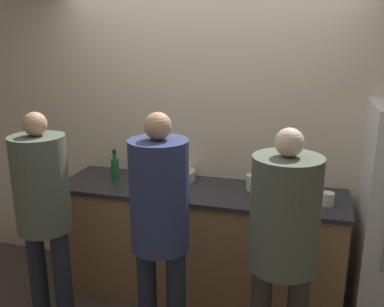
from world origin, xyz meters
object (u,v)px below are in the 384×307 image
object	(u,v)px
person_center	(160,216)
cup_white	(328,199)
person_right	(284,233)
fruit_bowl	(176,175)
person_left	(43,202)
utensil_crock	(254,182)
bottle_green	(115,168)
bottle_red	(280,174)
bottle_clear	(254,188)

from	to	relation	value
person_center	cup_white	size ratio (longest dim) A/B	17.80
person_right	fruit_bowl	size ratio (longest dim) A/B	4.92
person_left	utensil_crock	bearing A→B (deg)	29.18
bottle_green	cup_white	bearing A→B (deg)	-3.29
person_right	cup_white	size ratio (longest dim) A/B	17.26
bottle_red	person_left	bearing A→B (deg)	-149.35
person_right	bottle_red	size ratio (longest dim) A/B	6.50
utensil_crock	person_center	bearing A→B (deg)	-119.95
person_center	bottle_red	size ratio (longest dim) A/B	6.70
person_left	bottle_clear	distance (m)	1.55
person_right	cup_white	bearing A→B (deg)	68.33
utensil_crock	bottle_green	xyz separation A→B (m)	(-1.17, -0.07, 0.04)
bottle_green	fruit_bowl	bearing A→B (deg)	16.08
person_center	bottle_green	world-z (taller)	person_center
utensil_crock	bottle_clear	distance (m)	0.14
person_right	fruit_bowl	bearing A→B (deg)	136.71
person_center	person_right	distance (m)	0.78
person_center	fruit_bowl	xyz separation A→B (m)	(-0.19, 0.92, -0.04)
person_left	person_right	world-z (taller)	person_right
person_center	bottle_clear	size ratio (longest dim) A/B	10.26
bottle_green	bottle_clear	world-z (taller)	bottle_green
bottle_green	bottle_clear	xyz separation A→B (m)	(1.19, -0.07, -0.04)
person_right	cup_white	xyz separation A→B (m)	(0.27, 0.67, -0.02)
person_left	bottle_red	xyz separation A→B (m)	(1.58, 0.93, 0.05)
person_left	cup_white	world-z (taller)	person_left
bottle_green	bottle_red	world-z (taller)	bottle_green
utensil_crock	bottle_red	size ratio (longest dim) A/B	0.96
bottle_green	cup_white	world-z (taller)	bottle_green
fruit_bowl	utensil_crock	distance (m)	0.68
utensil_crock	cup_white	world-z (taller)	utensil_crock
person_right	bottle_red	world-z (taller)	person_right
bottle_red	cup_white	bearing A→B (deg)	-41.29
person_right	bottle_red	distance (m)	1.00
fruit_bowl	cup_white	size ratio (longest dim) A/B	3.51
person_right	bottle_red	bearing A→B (deg)	96.01
bottle_green	cup_white	xyz separation A→B (m)	(1.72, -0.10, -0.05)
cup_white	utensil_crock	bearing A→B (deg)	163.00
bottle_green	bottle_clear	distance (m)	1.19
person_left	utensil_crock	size ratio (longest dim) A/B	6.78
person_center	utensil_crock	bearing A→B (deg)	60.05
bottle_red	cup_white	distance (m)	0.50
person_left	person_right	bearing A→B (deg)	-2.04
fruit_bowl	bottle_clear	distance (m)	0.73
fruit_bowl	utensil_crock	size ratio (longest dim) A/B	1.38
fruit_bowl	bottle_green	bearing A→B (deg)	-163.92
bottle_green	person_left	bearing A→B (deg)	-107.52
person_left	bottle_clear	world-z (taller)	person_left
fruit_bowl	bottle_red	bearing A→B (deg)	5.60
utensil_crock	cup_white	distance (m)	0.58
person_center	utensil_crock	world-z (taller)	person_center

